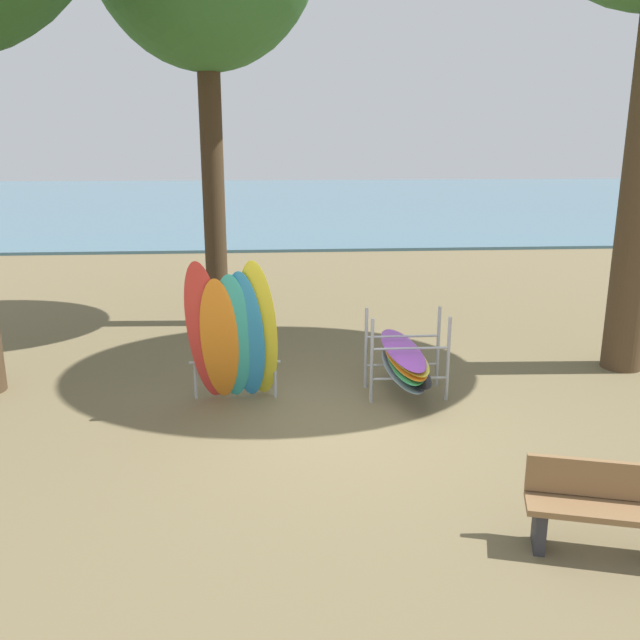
# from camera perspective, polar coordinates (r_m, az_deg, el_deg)

# --- Properties ---
(ground_plane) EXTENTS (80.00, 80.00, 0.00)m
(ground_plane) POSITION_cam_1_polar(r_m,az_deg,el_deg) (9.19, 1.79, -8.60)
(ground_plane) COLOR brown
(lake_water) EXTENTS (80.00, 36.00, 0.10)m
(lake_water) POSITION_cam_1_polar(r_m,az_deg,el_deg) (40.31, -2.83, 10.00)
(lake_water) COLOR #477084
(lake_water) RESTS_ON ground
(leaning_board_pile) EXTENTS (1.35, 1.05, 2.19)m
(leaning_board_pile) POSITION_cam_1_polar(r_m,az_deg,el_deg) (9.45, -7.34, -1.40)
(leaning_board_pile) COLOR red
(leaning_board_pile) RESTS_ON ground
(board_storage_rack) EXTENTS (1.15, 2.13, 1.25)m
(board_storage_rack) POSITION_cam_1_polar(r_m,az_deg,el_deg) (10.06, 7.08, -3.23)
(board_storage_rack) COLOR #9EA0A5
(board_storage_rack) RESTS_ON ground
(park_bench) EXTENTS (1.46, 0.78, 0.85)m
(park_bench) POSITION_cam_1_polar(r_m,az_deg,el_deg) (6.90, 22.81, -14.27)
(park_bench) COLOR #2D2D33
(park_bench) RESTS_ON ground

